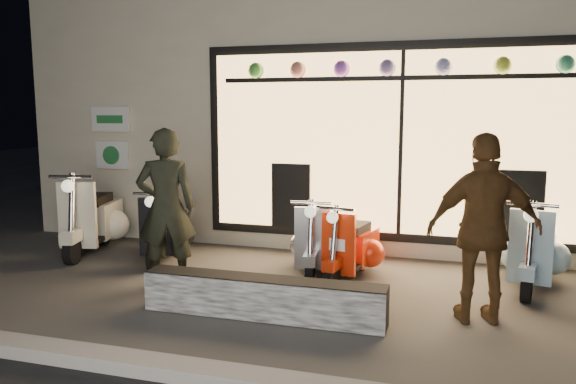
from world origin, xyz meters
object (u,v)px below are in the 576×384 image
scooter_red (353,246)px  man (166,207)px  scooter_silver (317,240)px  woman (484,229)px  graffiti_barrier (263,298)px

scooter_red → man: 2.27m
scooter_silver → scooter_red: size_ratio=1.04×
scooter_red → man: (-1.98, -0.97, 0.54)m
scooter_red → man: bearing=-142.9°
scooter_silver → man: bearing=-151.2°
scooter_red → woman: (1.42, -1.16, 0.54)m
scooter_red → graffiti_barrier: bearing=-98.5°
scooter_silver → man: 1.92m
scooter_silver → man: (-1.49, -1.09, 0.53)m
graffiti_barrier → man: man is taller
scooter_silver → man: size_ratio=0.72×
graffiti_barrier → woman: 2.18m
scooter_silver → woman: (1.91, -1.29, 0.52)m
scooter_red → woman: bearing=-28.2°
scooter_red → woman: woman is taller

